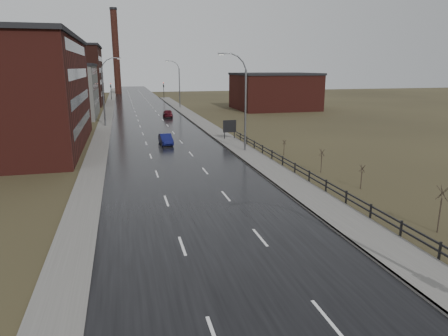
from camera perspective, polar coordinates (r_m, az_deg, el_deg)
road at (r=69.37m, az=-9.98°, el=5.92°), size 14.00×300.00×0.06m
sidewalk_right at (r=46.62m, az=3.13°, el=2.20°), size 3.20×180.00×0.18m
curb_right at (r=46.20m, az=1.33°, el=2.11°), size 0.16×180.00×0.18m
sidewalk_left at (r=69.25m, az=-16.79°, el=5.54°), size 2.40×260.00×0.12m
warehouse_mid at (r=87.57m, az=-23.11°, el=10.13°), size 16.32×20.40×10.50m
warehouse_far at (r=117.88m, az=-23.57°, el=12.07°), size 26.52×24.48×15.50m
building_right at (r=97.33m, az=7.19°, el=10.84°), size 18.36×16.32×8.50m
smokestack at (r=158.61m, az=-15.19°, el=15.79°), size 2.70×2.70×30.70m
streetlight_right_mid at (r=46.70m, az=2.74°, el=9.36°), size 3.36×0.28×11.35m
streetlight_left at (r=70.66m, az=-16.66°, el=10.43°), size 3.36×0.28×11.35m
streetlight_right_far at (r=99.51m, az=-6.56°, el=11.84°), size 3.36×0.28×11.35m
guardrail at (r=32.21m, az=14.97°, el=-2.61°), size 0.10×53.05×1.10m
shrub_c at (r=27.29m, az=28.53°, el=-5.05°), size 0.69×0.73×2.95m
shrub_d at (r=34.59m, az=19.06°, el=-1.12°), size 0.49×0.51×2.04m
shrub_e at (r=38.90m, az=13.76°, el=1.09°), size 0.54×0.57×2.29m
shrub_f at (r=45.99m, az=8.58°, el=2.97°), size 0.42×0.45×1.76m
billboard at (r=55.15m, az=0.79°, el=5.89°), size 1.86×0.17×2.74m
traffic_light_left at (r=128.63m, az=-15.89°, el=11.36°), size 0.58×2.73×5.30m
traffic_light_right at (r=129.27m, az=-8.64°, el=11.74°), size 0.58×2.73×5.30m
car_near at (r=52.27m, az=-8.32°, el=4.04°), size 1.62×4.19×1.36m
car_far at (r=81.51m, az=-8.04°, el=7.73°), size 2.05×4.65×1.56m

